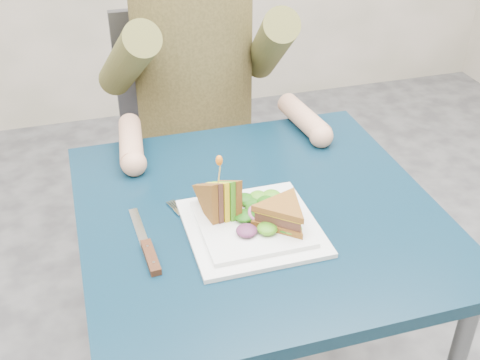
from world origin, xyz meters
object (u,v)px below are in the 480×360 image
object	(u,v)px
chair	(191,135)
plate	(252,226)
sandwich_flat	(282,214)
sandwich_upright	(220,200)
knife	(149,251)
table	(258,238)
fork	(193,223)
diner	(194,34)

from	to	relation	value
chair	plate	bearing A→B (deg)	-92.69
sandwich_flat	sandwich_upright	world-z (taller)	sandwich_upright
plate	knife	xyz separation A→B (m)	(-0.21, -0.02, -0.00)
chair	sandwich_flat	size ratio (longest dim) A/B	5.26
knife	sandwich_upright	bearing A→B (deg)	21.04
table	sandwich_upright	world-z (taller)	sandwich_upright
table	chair	size ratio (longest dim) A/B	0.81
fork	diner	bearing A→B (deg)	76.35
sandwich_flat	sandwich_upright	size ratio (longest dim) A/B	1.27
sandwich_upright	fork	size ratio (longest dim) A/B	0.80
plate	sandwich_upright	bearing A→B (deg)	139.84
diner	fork	size ratio (longest dim) A/B	4.30
plate	sandwich_upright	world-z (taller)	sandwich_upright
table	knife	size ratio (longest dim) A/B	3.38
chair	plate	world-z (taller)	chair
chair	plate	size ratio (longest dim) A/B	3.58
table	sandwich_upright	size ratio (longest dim) A/B	5.39
chair	sandwich_flat	bearing A→B (deg)	-88.63
fork	table	bearing A→B (deg)	4.95
sandwich_flat	fork	size ratio (longest dim) A/B	1.02
table	sandwich_upright	distance (m)	0.16
sandwich_upright	knife	xyz separation A→B (m)	(-0.16, -0.06, -0.05)
table	plate	distance (m)	0.12
chair	fork	size ratio (longest dim) A/B	5.36
diner	sandwich_flat	xyz separation A→B (m)	(0.02, -0.68, -0.14)
diner	plate	size ratio (longest dim) A/B	2.87
chair	sandwich_upright	world-z (taller)	chair
table	chair	distance (m)	0.71
sandwich_flat	chair	bearing A→B (deg)	91.37
diner	knife	bearing A→B (deg)	-110.26
plate	sandwich_upright	size ratio (longest dim) A/B	1.87
diner	knife	distance (m)	0.74
fork	sandwich_upright	bearing A→B (deg)	-6.90
plate	chair	bearing A→B (deg)	87.31
knife	plate	bearing A→B (deg)	4.29
diner	plate	xyz separation A→B (m)	(-0.04, -0.66, -0.18)
plate	sandwich_upright	distance (m)	0.08
diner	sandwich_upright	distance (m)	0.63
diner	fork	bearing A→B (deg)	-103.65
diner	chair	bearing A→B (deg)	90.00
sandwich_flat	sandwich_upright	bearing A→B (deg)	147.13
table	plate	size ratio (longest dim) A/B	2.88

